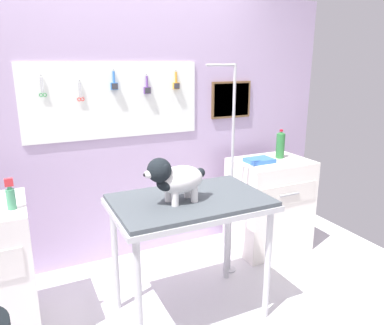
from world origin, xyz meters
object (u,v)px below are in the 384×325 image
object	(u,v)px
soda_bottle	(280,145)
dog	(175,178)
grooming_table	(190,211)
grooming_arm	(231,181)
cabinet_right	(269,204)

from	to	relation	value
soda_bottle	dog	bearing A→B (deg)	-154.41
grooming_table	dog	xyz separation A→B (m)	(-0.12, -0.03, 0.25)
dog	soda_bottle	bearing A→B (deg)	25.59
grooming_table	soda_bottle	distance (m)	1.37
grooming_arm	cabinet_right	distance (m)	0.71
grooming_table	grooming_arm	size ratio (longest dim) A/B	0.60
grooming_table	dog	bearing A→B (deg)	-165.02
grooming_arm	grooming_table	bearing A→B (deg)	-146.47
grooming_table	grooming_arm	xyz separation A→B (m)	(0.52, 0.35, 0.02)
cabinet_right	grooming_table	bearing A→B (deg)	-152.59
grooming_arm	cabinet_right	world-z (taller)	grooming_arm
grooming_table	cabinet_right	bearing A→B (deg)	27.41
dog	cabinet_right	distance (m)	1.47
cabinet_right	grooming_arm	bearing A→B (deg)	-158.97
grooming_table	cabinet_right	world-z (taller)	grooming_table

